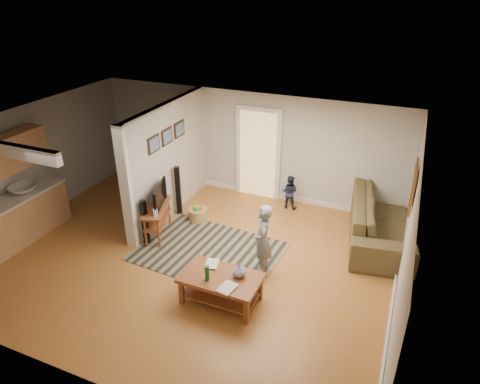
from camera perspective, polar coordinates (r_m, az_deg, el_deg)
name	(u,v)px	position (r m, az deg, el deg)	size (l,w,h in m)	color
ground	(189,256)	(8.35, -6.82, -8.51)	(7.50, 7.50, 0.00)	olive
room_shell	(147,170)	(8.46, -12.29, 2.89)	(7.54, 6.02, 2.52)	#A8A6A1
area_rug	(209,251)	(8.44, -4.19, -7.88)	(2.69, 1.97, 0.01)	black
sofa	(378,234)	(9.39, 17.91, -5.41)	(2.95, 1.16, 0.86)	#3E381F
coffee_table	(222,282)	(7.07, -2.38, -11.86)	(1.29, 0.77, 0.76)	brown
tv_console	(157,209)	(8.78, -11.01, -2.27)	(0.71, 1.13, 0.91)	brown
speaker_left	(145,222)	(8.63, -12.56, -3.96)	(0.10, 0.10, 0.97)	black
speaker_right	(178,191)	(9.54, -8.23, 0.18)	(0.11, 0.11, 1.14)	black
toy_basket	(198,214)	(9.42, -5.59, -2.91)	(0.41, 0.41, 0.37)	#9B6C43
child	(262,272)	(7.91, 2.93, -10.64)	(0.50, 0.33, 1.37)	gray
toddler	(289,207)	(10.01, 6.49, -2.04)	(0.39, 0.30, 0.80)	#1E2640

